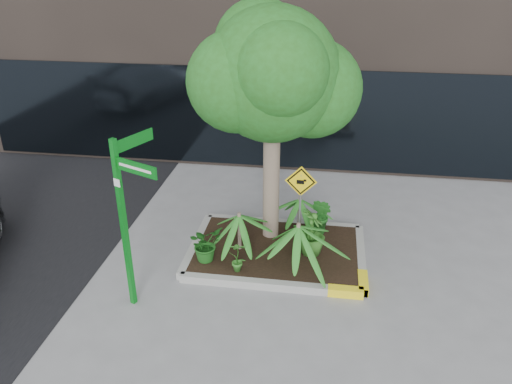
# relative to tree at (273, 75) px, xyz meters

# --- Properties ---
(ground) EXTENTS (80.00, 80.00, 0.00)m
(ground) POSITION_rel_tree_xyz_m (-0.01, -0.82, -3.35)
(ground) COLOR gray
(ground) RESTS_ON ground
(planter) EXTENTS (3.35, 2.36, 0.15)m
(planter) POSITION_rel_tree_xyz_m (0.22, -0.55, -3.25)
(planter) COLOR #9E9E99
(planter) RESTS_ON ground
(tree) EXTENTS (3.06, 2.71, 4.59)m
(tree) POSITION_rel_tree_xyz_m (0.00, 0.00, 0.00)
(tree) COLOR #826F5E
(tree) RESTS_ON ground
(palm_front) EXTENTS (1.03, 1.03, 1.14)m
(palm_front) POSITION_rel_tree_xyz_m (0.61, -1.13, -2.35)
(palm_front) COLOR #826F5E
(palm_front) RESTS_ON ground
(palm_left) EXTENTS (0.87, 0.87, 0.96)m
(palm_left) POSITION_rel_tree_xyz_m (-0.52, -0.64, -2.48)
(palm_left) COLOR #826F5E
(palm_left) RESTS_ON ground
(palm_back) EXTENTS (0.75, 0.75, 0.84)m
(palm_back) POSITION_rel_tree_xyz_m (0.55, 0.38, -2.58)
(palm_back) COLOR #826F5E
(palm_back) RESTS_ON ground
(shrub_a) EXTENTS (0.83, 0.83, 0.66)m
(shrub_a) POSITION_rel_tree_xyz_m (-1.07, -1.10, -2.87)
(shrub_a) COLOR #1B5919
(shrub_a) RESTS_ON planter
(shrub_b) EXTENTS (0.57, 0.57, 0.89)m
(shrub_b) POSITION_rel_tree_xyz_m (0.84, -0.59, -2.76)
(shrub_b) COLOR #307121
(shrub_b) RESTS_ON planter
(shrub_c) EXTENTS (0.36, 0.36, 0.61)m
(shrub_c) POSITION_rel_tree_xyz_m (-0.42, -1.37, -2.90)
(shrub_c) COLOR #2F7022
(shrub_c) RESTS_ON planter
(shrub_d) EXTENTS (0.64, 0.64, 0.82)m
(shrub_d) POSITION_rel_tree_xyz_m (0.98, 0.14, -2.79)
(shrub_d) COLOR #1C5D1B
(shrub_d) RESTS_ON planter
(street_sign_post) EXTENTS (0.79, 1.07, 2.89)m
(street_sign_post) POSITION_rel_tree_xyz_m (-1.94, -2.29, -1.56)
(street_sign_post) COLOR #0B791B
(street_sign_post) RESTS_ON ground
(cattle_sign) EXTENTS (0.56, 0.07, 1.83)m
(cattle_sign) POSITION_rel_tree_xyz_m (0.61, -0.75, -1.97)
(cattle_sign) COLOR slate
(cattle_sign) RESTS_ON ground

